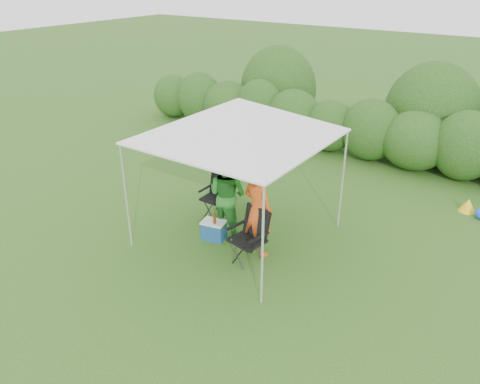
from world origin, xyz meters
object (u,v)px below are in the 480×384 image
Objects in this scene: canopy at (238,118)px; man at (258,211)px; chair_right at (251,232)px; cooler at (214,230)px; woman at (228,194)px; chair_left at (217,193)px.

man is at bearing -25.45° from canopy.
canopy reaches higher than chair_right.
chair_right is 1.95× the size of cooler.
canopy is 1.81× the size of woman.
canopy is 5.92× the size of cooler.
cooler is (-0.08, -0.37, -0.66)m from woman.
chair_right reaches higher than chair_left.
chair_right is 0.42m from man.
man is at bearing 162.47° from woman.
man reaches higher than chair_right.
chair_right is 0.56× the size of man.
man reaches higher than cooler.
canopy is 1.71× the size of man.
canopy is at bearing 35.41° from cooler.
chair_left is at bearing -16.61° from man.
woman is at bearing -179.00° from canopy.
cooler is (-0.99, -0.07, -0.71)m from man.
chair_left is (-1.61, 1.08, -0.07)m from chair_right.
man is at bearing -27.46° from chair_left.
canopy is 2.23m from chair_left.
chair_right is at bearing -39.94° from canopy.
woman is at bearing -7.81° from man.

